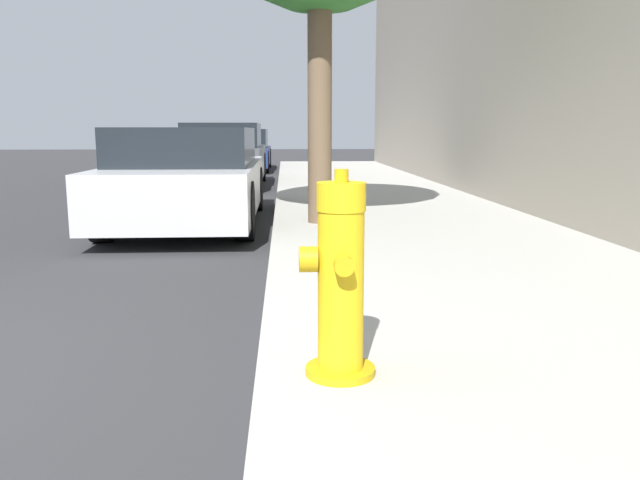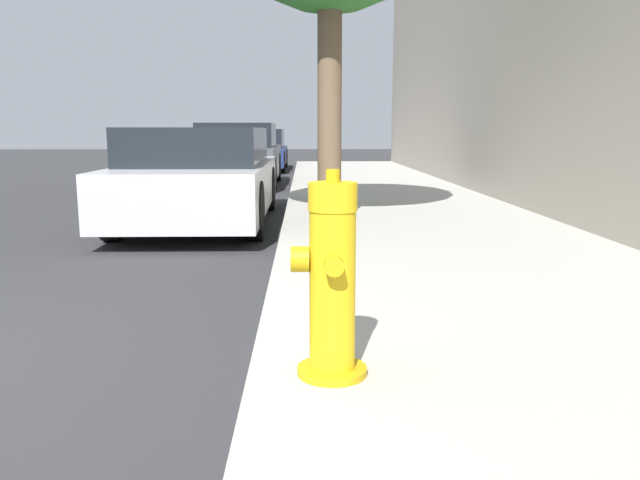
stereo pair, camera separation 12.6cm
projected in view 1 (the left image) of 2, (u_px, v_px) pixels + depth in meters
sidewalk_slab at (595, 368)px, 3.19m from camera, size 3.45×40.00×0.15m
fire_hydrant at (340, 282)px, 2.84m from camera, size 0.35×0.35×0.96m
parked_car_near at (190, 177)px, 8.47m from camera, size 1.85×4.50×1.31m
parked_car_mid at (224, 156)px, 14.35m from camera, size 1.82×4.02×1.43m
parked_car_far at (242, 150)px, 20.01m from camera, size 1.79×4.53×1.31m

